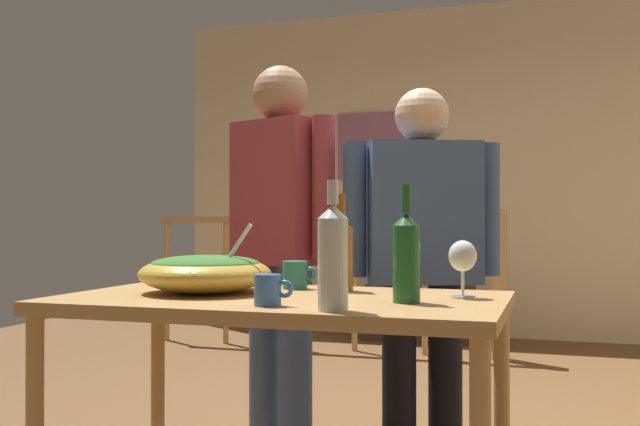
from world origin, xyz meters
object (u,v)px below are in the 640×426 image
at_px(stair_railing, 378,264).
at_px(mug_teal, 296,275).
at_px(serving_table, 282,323).
at_px(salad_bowl, 205,271).
at_px(person_standing_right, 422,250).
at_px(flat_screen_tv, 418,258).
at_px(wine_bottle_amber, 341,252).
at_px(tv_console, 419,313).
at_px(wine_bottle_green, 406,255).
at_px(wine_bottle_clear, 333,256).
at_px(mug_blue, 269,290).
at_px(person_standing_left, 280,230).
at_px(wine_glass, 463,258).
at_px(framed_picture, 373,146).

relative_size(stair_railing, mug_teal, 23.59).
bearing_deg(serving_table, salad_bowl, 175.95).
xyz_separation_m(salad_bowl, person_standing_right, (0.55, 0.72, 0.05)).
relative_size(flat_screen_tv, wine_bottle_amber, 1.59).
bearing_deg(stair_railing, tv_console, 74.49).
bearing_deg(wine_bottle_green, wine_bottle_clear, -120.52).
distance_m(mug_blue, person_standing_left, 1.05).
xyz_separation_m(wine_glass, person_standing_left, (-0.81, 0.63, 0.07)).
bearing_deg(flat_screen_tv, wine_glass, -77.74).
distance_m(mug_teal, person_standing_left, 0.59).
xyz_separation_m(flat_screen_tv, wine_bottle_green, (0.71, -4.06, 0.22)).
xyz_separation_m(mug_teal, mug_blue, (0.09, -0.47, -0.00)).
relative_size(mug_teal, person_standing_right, 0.08).
bearing_deg(wine_bottle_clear, person_standing_left, 117.60).
xyz_separation_m(wine_bottle_clear, mug_teal, (-0.29, 0.52, -0.09)).
relative_size(serving_table, mug_blue, 12.07).
distance_m(mug_blue, person_standing_right, 1.01).
height_order(tv_console, wine_glass, wine_glass).
bearing_deg(salad_bowl, tv_console, 90.87).
height_order(serving_table, person_standing_right, person_standing_right).
bearing_deg(stair_railing, mug_teal, -81.46).
height_order(wine_bottle_clear, wine_bottle_amber, wine_bottle_clear).
bearing_deg(tv_console, framed_picture, 148.08).
xyz_separation_m(wine_bottle_amber, mug_teal, (-0.16, 0.02, -0.08)).
relative_size(wine_bottle_green, person_standing_left, 0.20).
xyz_separation_m(tv_console, person_standing_left, (0.03, -3.30, 0.74)).
xyz_separation_m(wine_glass, wine_bottle_green, (-0.13, -0.17, 0.01)).
distance_m(stair_railing, person_standing_left, 2.65).
height_order(salad_bowl, mug_teal, salad_bowl).
height_order(tv_console, wine_bottle_clear, wine_bottle_clear).
distance_m(person_standing_left, person_standing_right, 0.59).
bearing_deg(person_standing_right, person_standing_left, -23.79).
bearing_deg(mug_blue, wine_bottle_amber, 81.37).
bearing_deg(tv_console, person_standing_left, -89.43).
bearing_deg(wine_glass, flat_screen_tv, 102.26).
relative_size(stair_railing, wine_bottle_clear, 8.49).
height_order(wine_glass, person_standing_left, person_standing_left).
bearing_deg(stair_railing, wine_bottle_green, -75.29).
height_order(salad_bowl, wine_bottle_amber, wine_bottle_amber).
xyz_separation_m(framed_picture, person_standing_left, (0.50, -3.59, -0.70)).
bearing_deg(mug_teal, person_standing_left, 116.25).
xyz_separation_m(salad_bowl, wine_glass, (0.78, 0.10, 0.05)).
height_order(wine_bottle_green, person_standing_left, person_standing_left).
bearing_deg(mug_teal, wine_bottle_clear, -61.09).
bearing_deg(person_standing_right, wine_bottle_clear, 63.92).
xyz_separation_m(salad_bowl, wine_bottle_green, (0.65, -0.08, 0.06)).
bearing_deg(person_standing_left, mug_teal, 140.04).
relative_size(wine_bottle_green, person_standing_right, 0.22).
bearing_deg(wine_bottle_green, tv_console, 99.88).
bearing_deg(mug_teal, wine_bottle_green, -33.63).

